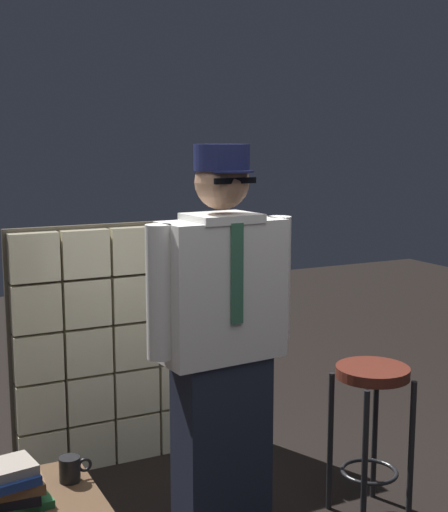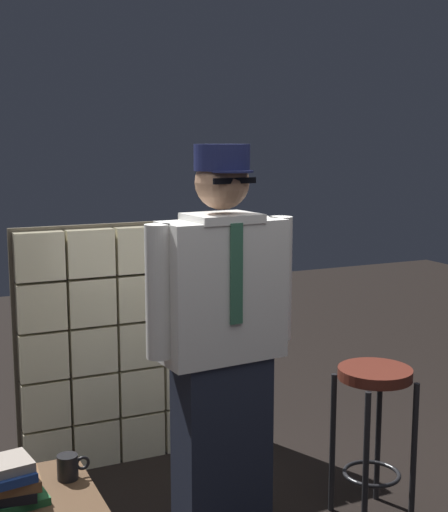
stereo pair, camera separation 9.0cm
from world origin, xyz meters
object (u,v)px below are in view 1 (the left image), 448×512
Objects in this scene: bar_stool at (371,405)px; book_stack at (12,487)px; standing_person at (222,342)px; coffee_mug at (71,469)px.

bar_stool reaches higher than book_stack.
standing_person is at bearing 13.79° from book_stack.
standing_person is 1.02m from book_stack.
standing_person is at bearing 9.61° from coffee_mug.
standing_person is 13.86× the size of coffee_mug.
bar_stool is 5.81× the size of coffee_mug.
bar_stool is at bearing -0.00° from coffee_mug.
bar_stool is 1.65m from book_stack.
bar_stool is (0.72, -0.12, -0.36)m from standing_person.
standing_person reaches higher than coffee_mug.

